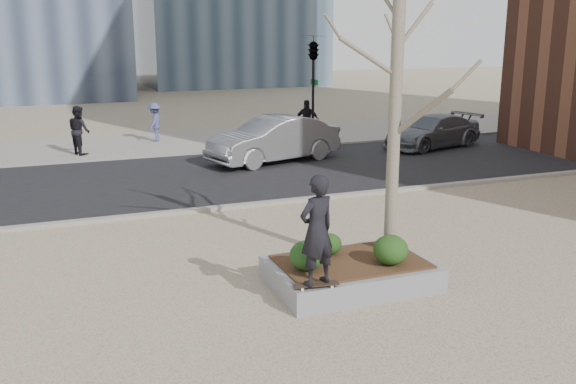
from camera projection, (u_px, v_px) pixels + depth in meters
name	position (u px, v px, depth m)	size (l,w,h in m)	color
ground	(302.00, 292.00, 11.87)	(120.00, 120.00, 0.00)	tan
street	(185.00, 178.00, 20.90)	(60.00, 8.00, 0.02)	black
far_sidewalk	(150.00, 144.00, 27.23)	(60.00, 6.00, 0.02)	gray
planter	(351.00, 274.00, 12.16)	(3.00, 2.00, 0.45)	gray
planter_mulch	(351.00, 262.00, 12.10)	(2.70, 1.70, 0.04)	#382314
sycamore_tree	(396.00, 81.00, 11.90)	(2.80, 2.80, 6.60)	gray
shrub_left	(307.00, 255.00, 11.57)	(0.64, 0.64, 0.55)	#113812
shrub_middle	(329.00, 244.00, 12.38)	(0.49, 0.49, 0.42)	#163811
shrub_right	(391.00, 250.00, 11.85)	(0.65, 0.65, 0.55)	#173611
skateboard	(316.00, 286.00, 10.91)	(0.78, 0.20, 0.07)	black
skateboarder	(317.00, 230.00, 10.67)	(0.70, 0.46, 1.91)	black
car_silver	(274.00, 139.00, 23.32)	(1.74, 4.99, 1.64)	gray
car_third	(433.00, 131.00, 26.25)	(1.84, 4.53, 1.31)	#565A63
pedestrian_a	(79.00, 130.00, 24.68)	(0.91, 0.71, 1.88)	black
pedestrian_b	(155.00, 122.00, 27.62)	(1.07, 0.62, 1.66)	#434C78
pedestrian_c	(307.00, 121.00, 27.52)	(1.05, 0.44, 1.79)	black
traffic_light_far	(313.00, 91.00, 26.78)	(0.60, 2.48, 4.50)	black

